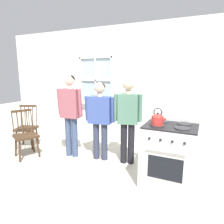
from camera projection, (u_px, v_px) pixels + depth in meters
ground_plane at (87, 164)px, 3.68m from camera, size 16.00×16.00×0.00m
wall_back at (119, 87)px, 4.65m from camera, size 6.40×0.16×2.70m
chair_by_window at (27, 128)px, 4.50m from camera, size 0.54×0.53×0.94m
chair_near_wall at (26, 136)px, 3.96m from camera, size 0.55×0.56×0.94m
person_elderly_left at (70, 108)px, 3.89m from camera, size 0.53×0.25×1.63m
person_teen_center at (100, 114)px, 3.75m from camera, size 0.59×0.27×1.49m
person_adult_right at (128, 112)px, 3.58m from camera, size 0.52×0.30×1.58m
stove at (169, 154)px, 2.96m from camera, size 0.76×0.68×1.08m
kettle at (158, 119)px, 2.81m from camera, size 0.21×0.17×0.25m
potted_plant at (96, 101)px, 4.89m from camera, size 0.16×0.16×0.20m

